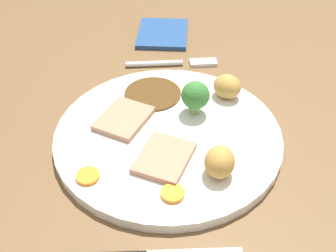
{
  "coord_description": "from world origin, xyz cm",
  "views": [
    {
      "loc": [
        40.62,
        -2.99,
        40.74
      ],
      "look_at": [
        0.05,
        -1.78,
        6.0
      ],
      "focal_mm": 44.1,
      "sensor_mm": 36.0,
      "label": 1
    }
  ],
  "objects": [
    {
      "name": "roast_potato_left",
      "position": [
        -7.6,
        6.94,
        6.69
      ],
      "size": [
        5.42,
        5.46,
        3.39
      ],
      "primitive_type": "ellipsoid",
      "rotation": [
        0.0,
        0.0,
        0.84
      ],
      "color": "#BC8C42",
      "rests_on": "dinner_plate"
    },
    {
      "name": "broccoli_floret",
      "position": [
        -4.01,
        2.03,
        7.79
      ],
      "size": [
        3.87,
        3.87,
        4.83
      ],
      "color": "#8CB766",
      "rests_on": "dinner_plate"
    },
    {
      "name": "gravy_pool",
      "position": [
        -8.3,
        -3.76,
        5.15
      ],
      "size": [
        8.29,
        8.29,
        0.3
      ],
      "primitive_type": "cylinder",
      "color": "#563819",
      "rests_on": "dinner_plate"
    },
    {
      "name": "dinner_plate",
      "position": [
        0.05,
        -1.78,
        4.3
      ],
      "size": [
        29.8,
        29.8,
        1.4
      ],
      "primitive_type": "cylinder",
      "color": "white",
      "rests_on": "dining_table"
    },
    {
      "name": "meat_slice_under",
      "position": [
        -2.38,
        -7.67,
        5.4
      ],
      "size": [
        9.19,
        8.55,
        0.8
      ],
      "primitive_type": "cube",
      "rotation": [
        0.0,
        0.0,
        5.8
      ],
      "color": "tan",
      "rests_on": "dinner_plate"
    },
    {
      "name": "roast_potato_right",
      "position": [
        7.6,
        3.92,
        6.88
      ],
      "size": [
        4.81,
        4.43,
        3.75
      ],
      "primitive_type": "ellipsoid",
      "rotation": [
        0.0,
        0.0,
        2.89
      ],
      "color": "#BC8C42",
      "rests_on": "dinner_plate"
    },
    {
      "name": "folded_napkin",
      "position": [
        -28.77,
        -1.91,
        4.0
      ],
      "size": [
        11.78,
        9.97,
        0.8
      ],
      "primitive_type": "cube",
      "rotation": [
        0.0,
        0.0,
        -0.09
      ],
      "color": "navy",
      "rests_on": "dining_table"
    },
    {
      "name": "carrot_coin_back",
      "position": [
        10.71,
        -1.58,
        5.24
      ],
      "size": [
        2.7,
        2.7,
        0.49
      ],
      "primitive_type": "cylinder",
      "color": "orange",
      "rests_on": "dinner_plate"
    },
    {
      "name": "carrot_coin_front",
      "position": [
        7.82,
        -11.33,
        5.23
      ],
      "size": [
        2.79,
        2.79,
        0.46
      ],
      "primitive_type": "cylinder",
      "color": "orange",
      "rests_on": "dinner_plate"
    },
    {
      "name": "meat_slice_main",
      "position": [
        5.24,
        -2.39,
        5.4
      ],
      "size": [
        9.01,
        8.29,
        0.8
      ],
      "primitive_type": "cube",
      "rotation": [
        0.0,
        0.0,
        2.72
      ],
      "color": "tan",
      "rests_on": "dinner_plate"
    },
    {
      "name": "dining_table",
      "position": [
        0.0,
        0.0,
        1.8
      ],
      "size": [
        120.0,
        84.0,
        3.6
      ],
      "primitive_type": "cube",
      "color": "brown",
      "rests_on": "ground"
    },
    {
      "name": "fork",
      "position": [
        -18.42,
        -0.13,
        3.99
      ],
      "size": [
        2.18,
        15.3,
        0.9
      ],
      "rotation": [
        0.0,
        0.0,
        1.61
      ],
      "color": "silver",
      "rests_on": "dining_table"
    }
  ]
}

